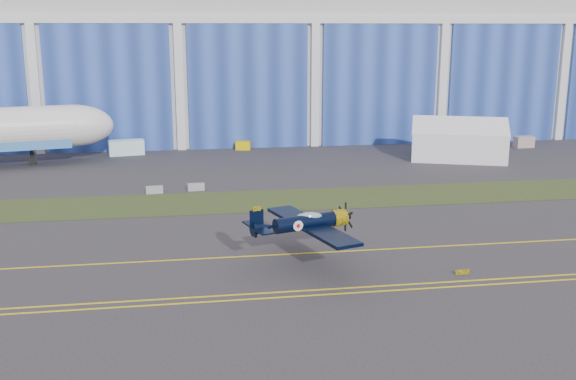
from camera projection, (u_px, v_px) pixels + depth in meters
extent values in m
plane|color=#373439|center=(185.00, 242.00, 62.25)|extent=(260.00, 260.00, 0.00)
cube|color=#475128|center=(183.00, 204.00, 75.69)|extent=(260.00, 10.00, 0.02)
cube|color=silver|center=(178.00, 51.00, 127.87)|extent=(220.00, 45.00, 30.00)
cube|color=navy|center=(180.00, 88.00, 107.15)|extent=(220.00, 0.60, 20.00)
cube|color=silver|center=(177.00, 19.00, 104.62)|extent=(220.00, 0.70, 1.20)
cube|color=yellow|center=(185.00, 259.00, 57.44)|extent=(200.00, 0.20, 0.02)
cube|color=yellow|center=(186.00, 303.00, 48.32)|extent=(80.00, 0.20, 0.02)
cube|color=yellow|center=(186.00, 298.00, 49.28)|extent=(80.00, 0.20, 0.02)
cube|color=yellow|center=(462.00, 272.00, 54.03)|extent=(1.20, 0.15, 0.35)
cube|color=#C9F4F8|center=(126.00, 147.00, 104.76)|extent=(5.63, 3.06, 2.31)
cube|color=#EEC600|center=(243.00, 145.00, 109.38)|extent=(2.57, 1.91, 1.35)
cube|color=#AA9089|center=(524.00, 142.00, 111.37)|extent=(3.18, 1.83, 1.85)
cube|color=gray|center=(154.00, 190.00, 80.33)|extent=(2.05, 0.77, 0.90)
cube|color=gray|center=(196.00, 187.00, 81.78)|extent=(2.05, 0.80, 0.90)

